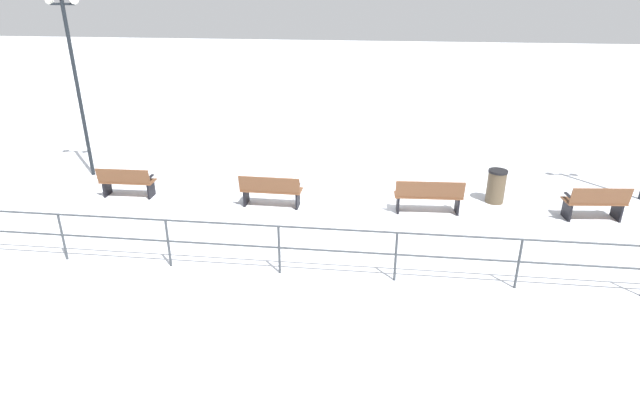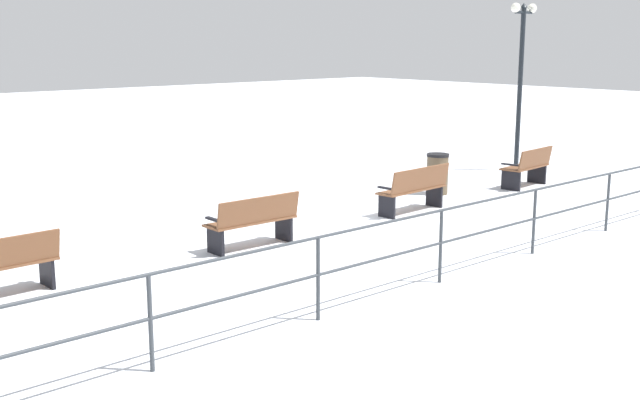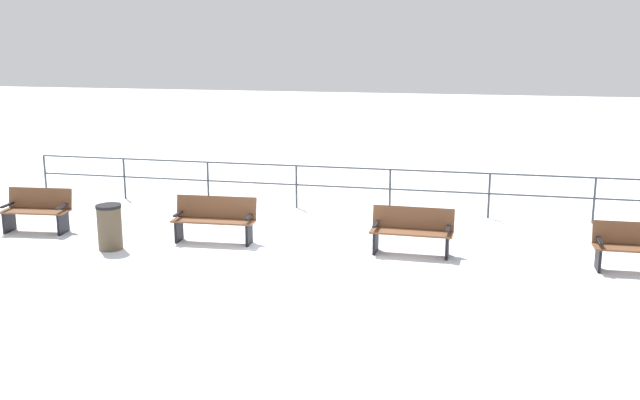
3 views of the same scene
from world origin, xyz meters
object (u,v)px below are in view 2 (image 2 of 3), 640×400
bench_nearest (528,167)px  bench_fourth (3,265)px  bench_third (253,221)px  lamppost_near (521,62)px  bench_second (415,188)px  trash_bin (437,174)px

bench_nearest → bench_fourth: 11.99m
bench_third → lamppost_near: bearing=-79.1°
bench_second → bench_third: bench_second is taller
bench_nearest → trash_bin: size_ratio=1.64×
bench_second → bench_fourth: 8.00m
bench_nearest → lamppost_near: 3.31m
bench_second → lamppost_near: 6.43m
bench_second → lamppost_near: lamppost_near is taller
bench_second → bench_fourth: size_ratio=1.17×
lamppost_near → trash_bin: (-0.68, 3.96, -2.34)m
bench_third → lamppost_near: lamppost_near is taller
lamppost_near → bench_nearest: bearing=130.9°
bench_nearest → bench_second: bench_second is taller
bench_fourth → bench_third: bearing=-93.8°
bench_third → bench_fourth: (0.17, 3.99, -0.01)m
bench_fourth → bench_second: bearing=-92.1°
bench_nearest → lamppost_near: bearing=-55.0°
bench_nearest → bench_second: size_ratio=0.86×
bench_third → bench_nearest: bearing=-87.8°
bench_third → trash_bin: bearing=-79.0°
bench_third → lamppost_near: (1.70, -9.78, 2.33)m
trash_bin → bench_second: bearing=117.8°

